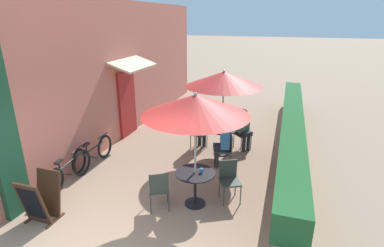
% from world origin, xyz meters
% --- Properties ---
extents(cafe_facade_wall, '(0.98, 11.30, 4.20)m').
position_xyz_m(cafe_facade_wall, '(-2.54, 5.52, 2.09)').
color(cafe_facade_wall, '#C66B5B').
rests_on(cafe_facade_wall, ground_plane).
extents(planter_hedge, '(0.60, 10.30, 1.01)m').
position_xyz_m(planter_hedge, '(2.75, 5.55, 0.54)').
color(planter_hedge, tan).
rests_on(planter_hedge, ground_plane).
extents(patio_table_near, '(0.81, 0.81, 0.75)m').
position_xyz_m(patio_table_near, '(0.89, 1.95, 0.55)').
color(patio_table_near, black).
rests_on(patio_table_near, ground_plane).
extents(patio_umbrella_near, '(2.07, 2.07, 2.41)m').
position_xyz_m(patio_umbrella_near, '(0.89, 1.95, 2.16)').
color(patio_umbrella_near, '#B7B7BC').
rests_on(patio_umbrella_near, ground_plane).
extents(cafe_chair_near_left, '(0.54, 0.54, 0.87)m').
position_xyz_m(cafe_chair_near_left, '(0.26, 1.54, 0.52)').
color(cafe_chair_near_left, '#384238').
rests_on(cafe_chair_near_left, ground_plane).
extents(cafe_chair_near_right, '(0.54, 0.54, 0.87)m').
position_xyz_m(cafe_chair_near_right, '(1.52, 2.36, 0.52)').
color(cafe_chair_near_right, '#384238').
rests_on(cafe_chair_near_right, ground_plane).
extents(coffee_cup_near, '(0.07, 0.07, 0.09)m').
position_xyz_m(coffee_cup_near, '(1.02, 1.99, 0.79)').
color(coffee_cup_near, teal).
rests_on(coffee_cup_near, patio_table_near).
extents(patio_table_mid, '(0.81, 0.81, 0.75)m').
position_xyz_m(patio_table_mid, '(0.88, 4.53, 0.55)').
color(patio_table_mid, black).
rests_on(patio_table_mid, ground_plane).
extents(patio_umbrella_mid, '(2.07, 2.07, 2.41)m').
position_xyz_m(patio_umbrella_mid, '(0.88, 4.53, 2.16)').
color(patio_umbrella_mid, '#B7B7BC').
rests_on(patio_umbrella_mid, ground_plane).
extents(cafe_chair_mid_left, '(0.48, 0.48, 0.87)m').
position_xyz_m(cafe_chair_mid_left, '(0.14, 4.63, 0.52)').
color(cafe_chair_mid_left, '#384238').
rests_on(cafe_chair_mid_left, ground_plane).
extents(seated_patron_mid_left, '(0.41, 0.46, 1.25)m').
position_xyz_m(seated_patron_mid_left, '(0.16, 4.74, 0.69)').
color(seated_patron_mid_left, '#23232D').
rests_on(seated_patron_mid_left, ground_plane).
extents(cafe_chair_mid_right, '(0.50, 0.50, 0.87)m').
position_xyz_m(cafe_chair_mid_right, '(1.16, 3.84, 0.52)').
color(cafe_chair_mid_right, '#384238').
rests_on(cafe_chair_mid_right, ground_plane).
extents(seated_patron_mid_right, '(0.47, 0.42, 1.25)m').
position_xyz_m(seated_patron_mid_right, '(1.06, 3.81, 0.69)').
color(seated_patron_mid_right, '#23232D').
rests_on(seated_patron_mid_right, ground_plane).
extents(cafe_chair_mid_back, '(0.57, 0.57, 0.87)m').
position_xyz_m(cafe_chair_mid_back, '(1.34, 5.12, 0.52)').
color(cafe_chair_mid_back, '#384238').
rests_on(cafe_chair_mid_back, ground_plane).
extents(seated_patron_mid_back, '(0.51, 0.51, 1.25)m').
position_xyz_m(seated_patron_mid_back, '(1.42, 5.05, 0.69)').
color(seated_patron_mid_back, '#23232D').
rests_on(seated_patron_mid_back, ground_plane).
extents(coffee_cup_mid, '(0.07, 0.07, 0.09)m').
position_xyz_m(coffee_cup_mid, '(0.77, 4.46, 0.79)').
color(coffee_cup_mid, '#B73D3D').
rests_on(coffee_cup_mid, patio_table_mid).
extents(bicycle_leaning, '(0.31, 1.64, 0.72)m').
position_xyz_m(bicycle_leaning, '(-2.20, 1.85, 0.33)').
color(bicycle_leaning, black).
rests_on(bicycle_leaning, ground_plane).
extents(bicycle_second, '(0.11, 1.67, 0.74)m').
position_xyz_m(bicycle_second, '(-2.14, 2.79, 0.34)').
color(bicycle_second, black).
rests_on(bicycle_second, ground_plane).
extents(menu_board, '(0.56, 0.63, 0.93)m').
position_xyz_m(menu_board, '(-1.76, 0.59, 0.46)').
color(menu_board, '#422819').
rests_on(menu_board, ground_plane).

